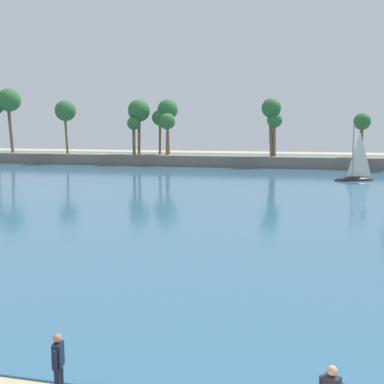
{
  "coord_description": "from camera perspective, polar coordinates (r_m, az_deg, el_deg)",
  "views": [
    {
      "loc": [
        3.59,
        -2.54,
        6.44
      ],
      "look_at": [
        -0.02,
        12.12,
        4.47
      ],
      "focal_mm": 46.91,
      "sensor_mm": 36.0,
      "label": 1
    }
  ],
  "objects": [
    {
      "name": "person_rigging_by_gear",
      "position": [
        12.8,
        -14.95,
        -18.5
      ],
      "size": [
        0.26,
        0.54,
        1.67
      ],
      "color": "#141E33",
      "rests_on": "ground"
    },
    {
      "name": "sailboat_mid_bay",
      "position": [
        62.96,
        18.03,
        1.84
      ],
      "size": [
        5.15,
        3.11,
        7.17
      ],
      "color": "black",
      "rests_on": "sea"
    },
    {
      "name": "sea",
      "position": [
        66.27,
        10.67,
        1.75
      ],
      "size": [
        220.0,
        110.24,
        0.06
      ],
      "primitive_type": "cube",
      "color": "#33607F",
      "rests_on": "ground"
    },
    {
      "name": "palm_headland",
      "position": [
        80.97,
        11.14,
        5.46
      ],
      "size": [
        117.01,
        6.89,
        13.3
      ],
      "color": "slate",
      "rests_on": "ground"
    }
  ]
}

